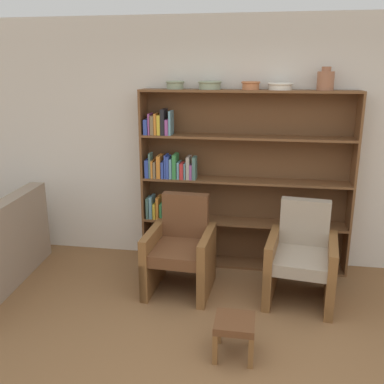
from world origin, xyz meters
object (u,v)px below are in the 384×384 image
Objects in this scene: bookshelf at (226,183)px; vase_tall at (326,80)px; footstool at (235,327)px; bowl_brass at (210,85)px; bowl_stoneware at (280,86)px; bowl_cream at (175,84)px; armchair_leather at (181,250)px; armchair_cushioned at (301,258)px; bowl_olive at (251,85)px.

bookshelf is 9.96× the size of vase_tall.
bookshelf is at bearing 98.05° from footstool.
vase_tall is (1.17, 0.00, 0.05)m from bowl_brass.
footstool is at bearing -100.19° from bowl_stoneware.
armchair_leather is (0.18, -0.66, -1.61)m from bowl_cream.
bookshelf is 11.29× the size of bowl_cream.
bowl_cream reaches higher than armchair_cushioned.
armchair_cushioned is at bearing -48.95° from bowl_olive.
armchair_leather is (-0.92, -0.66, -1.61)m from bowl_stoneware.
bowl_stoneware is 0.45m from vase_tall.
vase_tall is 1.80m from armchair_cushioned.
bowl_cream is at bearing -177.50° from bookshelf.
bowl_brass is at bearing -172.68° from bookshelf.
armchair_cushioned is (1.00, -0.66, -1.61)m from bowl_brass.
bowl_olive is 1.84m from armchair_cushioned.
armchair_leather and armchair_cushioned have the same top height.
armchair_cushioned reaches higher than footstool.
bookshelf is 2.42× the size of armchair_cushioned.
footstool is (0.62, -1.01, -0.17)m from armchair_leather.
bowl_stoneware is (1.10, 0.00, -0.01)m from bowl_cream.
vase_tall reaches higher than bowl_brass.
bowl_stoneware is 2.45m from footstool.
bowl_cream is 1.75m from armchair_leather.
vase_tall is 0.24× the size of armchair_leather.
bowl_cream and bowl_brass have the same top height.
bowl_cream reaches higher than footstool.
footstool is (0.43, -1.67, -1.78)m from bowl_brass.
bowl_brass is 2.48m from footstool.
bowl_cream is 0.88× the size of vase_tall.
bookshelf reaches higher than footstool.
bookshelf is 1.49m from vase_tall.
armchair_cushioned is at bearing -177.57° from armchair_leather.
bowl_brass is 1.09× the size of vase_tall.
armchair_cushioned is at bearing -25.65° from bowl_cream.
bowl_cream is at bearing 180.00° from bowl_stoneware.
armchair_leather is (-0.19, -0.66, -1.61)m from bowl_brass.
bowl_cream is 1.55m from vase_tall.
bowl_brass is at bearing -103.84° from armchair_leather.
bowl_cream is at bearing 180.00° from vase_tall.
bowl_brass is (-0.19, -0.02, 1.07)m from bookshelf.
vase_tall is at bearing 65.97° from footstool.
bowl_cream is at bearing -18.30° from armchair_cushioned.
bowl_brass is at bearing 180.00° from bowl_olive.
bowl_brass is at bearing -26.00° from armchair_cushioned.
bowl_stoneware is 1.76m from armchair_cushioned.
vase_tall is 2.58m from footstool.
armchair_leather is at bearing -74.81° from bowl_cream.
bowl_brass is 0.43m from bowl_olive.
bowl_stoneware reaches higher than footstool.
bowl_olive is 1.85m from armchair_leather.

